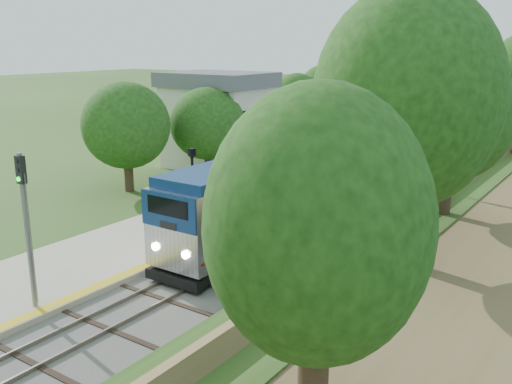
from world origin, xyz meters
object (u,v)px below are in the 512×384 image
Objects in this scene: signal_gantry at (494,98)px; station_building at (218,120)px; lamppost_far at (193,196)px; signal_platform at (26,214)px; train at (498,108)px; signal_farside at (414,169)px.

station_building is at bearing -123.38° from signal_gantry.
lamppost_far is 0.76× the size of signal_platform.
signal_gantry is 14.71m from train.
signal_farside is (3.73, -34.10, -0.82)m from signal_gantry.
signal_gantry is 1.32× the size of signal_farside.
signal_farside is (20.20, -9.11, -0.09)m from station_building.
lamppost_far reaches higher than train.
signal_gantry is at bearing 56.62° from station_building.
signal_platform is at bearing -96.05° from signal_gantry.
lamppost_far is (10.42, -15.34, -1.64)m from station_building.
signal_farside is at bearing -83.76° from signal_gantry.
station_building is at bearing 113.40° from signal_platform.
train is at bearing 99.82° from signal_gantry.
lamppost_far is 0.73× the size of signal_farside.
lamppost_far is at bearing -55.80° from station_building.
signal_gantry is 1.38× the size of signal_platform.
signal_gantry is 1.82× the size of lamppost_far.
signal_platform reaches higher than signal_farside.
signal_farside is at bearing 32.53° from lamppost_far.
train is 20.15× the size of signal_platform.
train is at bearing 70.38° from station_building.
train is at bearing 97.30° from signal_farside.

